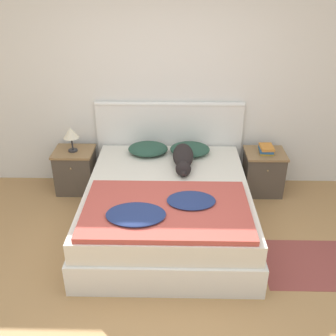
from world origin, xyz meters
TOP-DOWN VIEW (x-y plane):
  - ground_plane at (0.00, 0.00)m, footprint 16.00×16.00m
  - wall_back at (0.00, 2.13)m, footprint 9.00×0.06m
  - bed at (0.06, 1.02)m, footprint 1.73×2.03m
  - headboard at (0.06, 2.06)m, footprint 1.81×0.06m
  - nightstand_left at (-1.11, 1.82)m, footprint 0.48×0.43m
  - nightstand_right at (1.23, 1.82)m, footprint 0.48×0.43m
  - pillow_left at (-0.19, 1.79)m, footprint 0.48×0.39m
  - pillow_right at (0.31, 1.79)m, footprint 0.48×0.39m
  - quilt at (0.05, 0.54)m, footprint 1.53×0.97m
  - dog at (0.23, 1.49)m, footprint 0.23×0.74m
  - book_stack at (1.23, 1.82)m, footprint 0.18×0.22m
  - table_lamp at (-1.11, 1.81)m, footprint 0.19×0.19m
  - rug at (1.50, 0.47)m, footprint 1.02×0.72m

SIDE VIEW (x-z plane):
  - ground_plane at x=0.00m, z-range 0.00..0.00m
  - rug at x=1.50m, z-range 0.00..0.00m
  - bed at x=0.06m, z-range 0.00..0.53m
  - nightstand_left at x=-1.11m, z-range 0.00..0.55m
  - nightstand_right at x=1.23m, z-range 0.00..0.55m
  - headboard at x=0.06m, z-range 0.02..1.11m
  - quilt at x=0.05m, z-range 0.52..0.62m
  - book_stack at x=1.23m, z-range 0.55..0.63m
  - pillow_left at x=-0.19m, z-range 0.54..0.65m
  - pillow_right at x=0.31m, z-range 0.54..0.65m
  - dog at x=0.23m, z-range 0.53..0.73m
  - table_lamp at x=-1.11m, z-range 0.62..0.93m
  - wall_back at x=0.00m, z-range 0.00..2.55m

